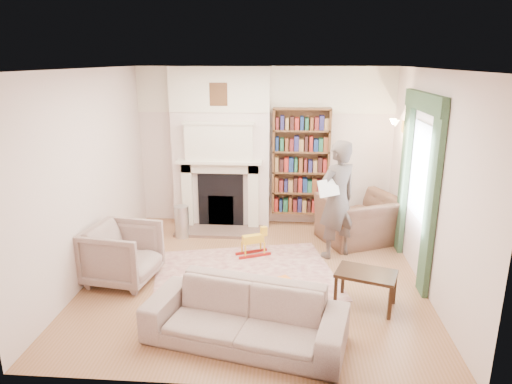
# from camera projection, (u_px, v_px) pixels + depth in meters

# --- Properties ---
(floor) EXTENTS (4.50, 4.50, 0.00)m
(floor) POSITION_uv_depth(u_px,v_px,m) (255.00, 276.00, 6.38)
(floor) COLOR brown
(floor) RESTS_ON ground
(ceiling) EXTENTS (4.50, 4.50, 0.00)m
(ceiling) POSITION_uv_depth(u_px,v_px,m) (254.00, 69.00, 5.59)
(ceiling) COLOR white
(ceiling) RESTS_ON wall_back
(wall_back) EXTENTS (4.50, 0.00, 4.50)m
(wall_back) POSITION_uv_depth(u_px,v_px,m) (264.00, 147.00, 8.14)
(wall_back) COLOR beige
(wall_back) RESTS_ON floor
(wall_front) EXTENTS (4.50, 0.00, 4.50)m
(wall_front) POSITION_uv_depth(u_px,v_px,m) (234.00, 247.00, 3.83)
(wall_front) COLOR beige
(wall_front) RESTS_ON floor
(wall_left) EXTENTS (0.00, 4.50, 4.50)m
(wall_left) POSITION_uv_depth(u_px,v_px,m) (88.00, 176.00, 6.15)
(wall_left) COLOR beige
(wall_left) RESTS_ON floor
(wall_right) EXTENTS (0.00, 4.50, 4.50)m
(wall_right) POSITION_uv_depth(u_px,v_px,m) (430.00, 182.00, 5.82)
(wall_right) COLOR beige
(wall_right) RESTS_ON floor
(fireplace) EXTENTS (1.70, 0.58, 2.80)m
(fireplace) POSITION_uv_depth(u_px,v_px,m) (221.00, 149.00, 8.00)
(fireplace) COLOR beige
(fireplace) RESTS_ON floor
(bookcase) EXTENTS (1.00, 0.24, 1.85)m
(bookcase) POSITION_uv_depth(u_px,v_px,m) (301.00, 162.00, 8.03)
(bookcase) COLOR brown
(bookcase) RESTS_ON floor
(window) EXTENTS (0.02, 0.90, 1.30)m
(window) POSITION_uv_depth(u_px,v_px,m) (421.00, 171.00, 6.19)
(window) COLOR silver
(window) RESTS_ON wall_right
(curtain_left) EXTENTS (0.07, 0.32, 2.40)m
(curtain_left) POSITION_uv_depth(u_px,v_px,m) (431.00, 204.00, 5.59)
(curtain_left) COLOR #2E462D
(curtain_left) RESTS_ON floor
(curtain_right) EXTENTS (0.07, 0.32, 2.40)m
(curtain_right) POSITION_uv_depth(u_px,v_px,m) (404.00, 176.00, 6.93)
(curtain_right) COLOR #2E462D
(curtain_right) RESTS_ON floor
(pelmet) EXTENTS (0.09, 1.70, 0.24)m
(pelmet) POSITION_uv_depth(u_px,v_px,m) (424.00, 102.00, 5.93)
(pelmet) COLOR #2E462D
(pelmet) RESTS_ON wall_right
(wall_sconce) EXTENTS (0.20, 0.24, 0.24)m
(wall_sconce) POSITION_uv_depth(u_px,v_px,m) (391.00, 126.00, 7.13)
(wall_sconce) COLOR gold
(wall_sconce) RESTS_ON wall_right
(rug) EXTENTS (2.85, 2.42, 0.01)m
(rug) POSITION_uv_depth(u_px,v_px,m) (245.00, 274.00, 6.41)
(rug) COLOR beige
(rug) RESTS_ON floor
(armchair_reading) EXTENTS (1.51, 1.43, 0.77)m
(armchair_reading) POSITION_uv_depth(u_px,v_px,m) (360.00, 220.00, 7.47)
(armchair_reading) COLOR #442A24
(armchair_reading) RESTS_ON floor
(armchair_left) EXTENTS (0.98, 0.96, 0.79)m
(armchair_left) POSITION_uv_depth(u_px,v_px,m) (123.00, 254.00, 6.13)
(armchair_left) COLOR #A19A85
(armchair_left) RESTS_ON floor
(sofa) EXTENTS (2.24, 1.28, 0.62)m
(sofa) POSITION_uv_depth(u_px,v_px,m) (245.00, 316.00, 4.81)
(sofa) COLOR #B2A593
(sofa) RESTS_ON floor
(man_reading) EXTENTS (0.78, 0.73, 1.80)m
(man_reading) POSITION_uv_depth(u_px,v_px,m) (337.00, 200.00, 6.78)
(man_reading) COLOR #4E433E
(man_reading) RESTS_ON floor
(newspaper) EXTENTS (0.35, 0.28, 0.24)m
(newspaper) POSITION_uv_depth(u_px,v_px,m) (329.00, 188.00, 6.53)
(newspaper) COLOR white
(newspaper) RESTS_ON man_reading
(coffee_table) EXTENTS (0.81, 0.65, 0.45)m
(coffee_table) POSITION_uv_depth(u_px,v_px,m) (365.00, 289.00, 5.55)
(coffee_table) COLOR black
(coffee_table) RESTS_ON floor
(paraffin_heater) EXTENTS (0.30, 0.30, 0.55)m
(paraffin_heater) POSITION_uv_depth(u_px,v_px,m) (182.00, 222.00, 7.69)
(paraffin_heater) COLOR #B3B5BC
(paraffin_heater) RESTS_ON floor
(rocking_horse) EXTENTS (0.55, 0.40, 0.45)m
(rocking_horse) POSITION_uv_depth(u_px,v_px,m) (253.00, 242.00, 6.97)
(rocking_horse) COLOR gold
(rocking_horse) RESTS_ON rug
(board_game) EXTENTS (0.44, 0.44, 0.03)m
(board_game) POSITION_uv_depth(u_px,v_px,m) (243.00, 280.00, 6.19)
(board_game) COLOR gold
(board_game) RESTS_ON rug
(game_box_lid) EXTENTS (0.34, 0.26, 0.05)m
(game_box_lid) POSITION_uv_depth(u_px,v_px,m) (226.00, 276.00, 6.28)
(game_box_lid) COLOR #B0141E
(game_box_lid) RESTS_ON rug
(comic_annuals) EXTENTS (0.45, 0.63, 0.02)m
(comic_annuals) POSITION_uv_depth(u_px,v_px,m) (288.00, 286.00, 6.04)
(comic_annuals) COLOR red
(comic_annuals) RESTS_ON rug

